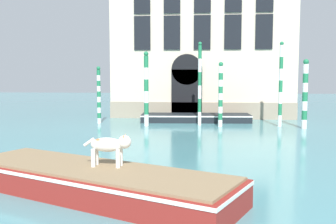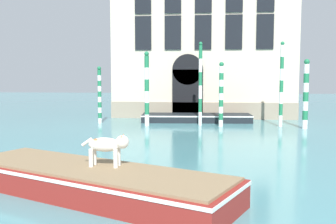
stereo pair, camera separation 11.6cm
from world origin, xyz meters
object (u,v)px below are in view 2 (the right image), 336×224
Objects in this scene: boat_moored_near_palazzo at (196,118)px; mooring_pole_0 at (100,95)px; boat_foreground at (92,180)px; dog_on_deck at (108,145)px; mooring_pole_3 at (306,94)px; mooring_pole_4 at (221,94)px; mooring_pole_2 at (147,89)px; mooring_pole_1 at (281,84)px; mooring_pole_5 at (200,83)px.

boat_moored_near_palazzo is 2.01× the size of mooring_pole_0.
boat_foreground is at bearing -101.28° from boat_moored_near_palazzo.
dog_on_deck is at bearing -73.17° from mooring_pole_0.
mooring_pole_3 is 1.03× the size of mooring_pole_4.
mooring_pole_0 is 0.81× the size of mooring_pole_2.
dog_on_deck is at bearing -103.16° from mooring_pole_4.
mooring_pole_0 is 7.05m from mooring_pole_4.
mooring_pole_2 is at bearing -142.76° from boat_moored_near_palazzo.
mooring_pole_1 is 1.31× the size of mooring_pole_4.
boat_foreground is 2.18× the size of mooring_pole_0.
mooring_pole_0 reaches higher than dog_on_deck.
boat_moored_near_palazzo is at bearing 155.57° from mooring_pole_3.
mooring_pole_0 is (-3.69, 13.52, 1.33)m from boat_foreground.
boat_moored_near_palazzo is at bearing 106.75° from boat_foreground.
mooring_pole_2 is at bearing 177.98° from mooring_pole_3.
dog_on_deck is 0.25× the size of mooring_pole_1.
boat_foreground is 14.80m from mooring_pole_1.
mooring_pole_0 is at bearing 129.25° from boat_foreground.
boat_moored_near_palazzo is at bearing 99.57° from mooring_pole_5.
mooring_pole_3 reaches higher than mooring_pole_4.
mooring_pole_1 is (6.58, 13.11, 1.98)m from boat_foreground.
dog_on_deck is 13.39m from mooring_pole_5.
mooring_pole_2 is (-7.33, -0.46, -0.25)m from mooring_pole_1.
dog_on_deck is (0.36, 0.15, 0.82)m from boat_foreground.
mooring_pole_3 is at bearing -28.47° from boat_moored_near_palazzo.
mooring_pole_3 is (7.34, 12.20, 0.68)m from dog_on_deck.
dog_on_deck is at bearing -99.99° from boat_moored_near_palazzo.
mooring_pole_1 reaches higher than boat_foreground.
boat_moored_near_palazzo is 1.44× the size of mooring_pole_5.
dog_on_deck reaches higher than boat_moored_near_palazzo.
mooring_pole_3 reaches higher than boat_moored_near_palazzo.
mooring_pole_3 is (7.70, 12.35, 1.50)m from boat_foreground.
boat_moored_near_palazzo is 1.45× the size of mooring_pole_1.
mooring_pole_5 is at bearing 13.66° from mooring_pole_2.
boat_foreground is 1.99× the size of mooring_pole_3.
boat_moored_near_palazzo is (1.55, 14.84, -0.92)m from dog_on_deck.
mooring_pole_2 is at bearing -177.21° from mooring_pole_4.
mooring_pole_2 is at bearing -176.43° from mooring_pole_1.
dog_on_deck is 0.17× the size of boat_moored_near_palazzo.
boat_foreground is 14.08m from mooring_pole_0.
mooring_pole_2 is 4.10m from mooring_pole_4.
mooring_pole_4 is at bearing -60.34° from boat_moored_near_palazzo.
mooring_pole_1 is at bearing 3.57° from mooring_pole_2.
mooring_pole_3 is (8.45, -0.30, -0.23)m from mooring_pole_2.
mooring_pole_0 is 3.09m from mooring_pole_2.
boat_foreground is 12.79m from mooring_pole_2.
mooring_pole_1 is 7.35m from mooring_pole_2.
boat_moored_near_palazzo is 2.67m from mooring_pole_5.
mooring_pole_0 is at bearing 177.68° from mooring_pole_1.
dog_on_deck is 0.32× the size of mooring_pole_3.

